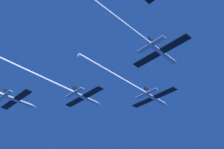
{
  "coord_description": "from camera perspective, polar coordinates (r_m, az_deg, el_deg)",
  "views": [
    {
      "loc": [
        43.3,
        -61.82,
        -42.72
      ],
      "look_at": [
        0.12,
        -18.85,
        -0.11
      ],
      "focal_mm": 42.39,
      "sensor_mm": 36.0,
      "label": 1
    }
  ],
  "objects": [
    {
      "name": "jet_right_wing",
      "position": [
        62.93,
        5.77,
        8.39
      ],
      "size": [
        16.63,
        38.95,
        2.76
      ],
      "color": "#B2BAC6"
    },
    {
      "name": "jet_lead",
      "position": [
        80.42,
        5.33,
        -2.92
      ],
      "size": [
        16.63,
        38.76,
        2.76
      ],
      "color": "#B2BAC6"
    },
    {
      "name": "jet_left_wing",
      "position": [
        81.25,
        -11.4,
        -2.38
      ],
      "size": [
        16.63,
        41.88,
        2.76
      ],
      "color": "#B2BAC6"
    }
  ]
}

